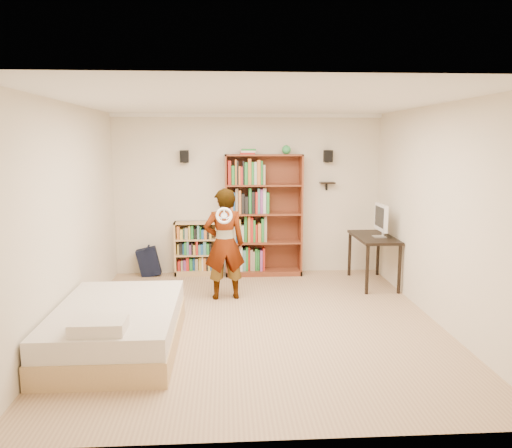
{
  "coord_description": "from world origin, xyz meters",
  "views": [
    {
      "loc": [
        -0.38,
        -5.95,
        2.24
      ],
      "look_at": [
        0.02,
        0.6,
        1.15
      ],
      "focal_mm": 35.0,
      "sensor_mm": 36.0,
      "label": 1
    }
  ],
  "objects_px": {
    "low_bookshelf": "(196,248)",
    "computer_desk": "(373,260)",
    "daybed": "(117,321)",
    "person": "(224,244)",
    "tall_bookshelf": "(264,215)"
  },
  "relations": [
    {
      "from": "low_bookshelf",
      "to": "computer_desk",
      "type": "distance_m",
      "value": 2.93
    },
    {
      "from": "daybed",
      "to": "low_bookshelf",
      "type": "bearing_deg",
      "value": 77.05
    },
    {
      "from": "tall_bookshelf",
      "to": "daybed",
      "type": "bearing_deg",
      "value": -121.73
    },
    {
      "from": "low_bookshelf",
      "to": "computer_desk",
      "type": "bearing_deg",
      "value": -14.76
    },
    {
      "from": "low_bookshelf",
      "to": "person",
      "type": "relative_size",
      "value": 0.57
    },
    {
      "from": "tall_bookshelf",
      "to": "computer_desk",
      "type": "xyz_separation_m",
      "value": [
        1.69,
        -0.69,
        -0.63
      ]
    },
    {
      "from": "computer_desk",
      "to": "person",
      "type": "bearing_deg",
      "value": -165.85
    },
    {
      "from": "daybed",
      "to": "person",
      "type": "relative_size",
      "value": 1.26
    },
    {
      "from": "tall_bookshelf",
      "to": "low_bookshelf",
      "type": "height_order",
      "value": "tall_bookshelf"
    },
    {
      "from": "tall_bookshelf",
      "to": "low_bookshelf",
      "type": "xyz_separation_m",
      "value": [
        -1.14,
        0.05,
        -0.56
      ]
    },
    {
      "from": "low_bookshelf",
      "to": "daybed",
      "type": "distance_m",
      "value": 3.1
    },
    {
      "from": "low_bookshelf",
      "to": "person",
      "type": "distance_m",
      "value": 1.46
    },
    {
      "from": "daybed",
      "to": "person",
      "type": "bearing_deg",
      "value": 55.02
    },
    {
      "from": "computer_desk",
      "to": "person",
      "type": "height_order",
      "value": "person"
    },
    {
      "from": "daybed",
      "to": "person",
      "type": "distance_m",
      "value": 2.11
    }
  ]
}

